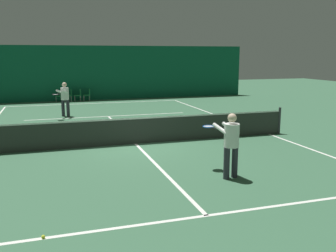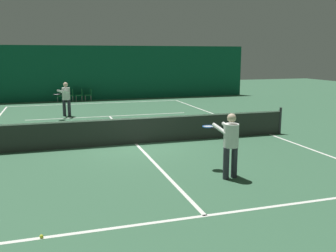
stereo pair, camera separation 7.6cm
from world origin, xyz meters
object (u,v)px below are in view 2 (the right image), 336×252
player_far (66,97)px  courtside_chair_0 (62,95)px  player_near (230,141)px  courtside_chair_3 (89,94)px  tennis_net (136,130)px  courtside_chair_2 (80,94)px  tennis_ball (41,236)px  courtside_chair_1 (71,94)px

player_far → courtside_chair_0: player_far is taller
player_far → courtside_chair_0: (-0.07, 6.32, -0.54)m
player_near → courtside_chair_3: size_ratio=2.02×
courtside_chair_3 → tennis_net: bearing=1.5°
courtside_chair_2 → tennis_ball: courtside_chair_2 is taller
player_near → tennis_ball: bearing=101.3°
player_far → courtside_chair_1: bearing=-157.1°
tennis_net → courtside_chair_1: bearing=96.7°
tennis_net → courtside_chair_3: (-0.35, 13.37, -0.03)m
player_far → player_near: bearing=45.4°
tennis_ball → courtside_chair_3: bearing=82.1°
player_near → player_far: (-3.62, 11.45, 0.03)m
courtside_chair_0 → courtside_chair_2: bearing=90.0°
player_far → tennis_ball: (-0.97, -13.45, -0.99)m
courtside_chair_0 → tennis_ball: size_ratio=12.73×
player_near → player_far: size_ratio=0.97×
player_near → courtside_chair_3: 17.88m
courtside_chair_1 → courtside_chair_3: (1.23, 0.00, 0.00)m
player_near → courtside_chair_3: bearing=-6.2°
courtside_chair_3 → courtside_chair_1: bearing=-90.0°
courtside_chair_0 → tennis_ball: bearing=-2.6°
courtside_chair_2 → courtside_chair_3: 0.61m
courtside_chair_0 → courtside_chair_2: same height
player_near → courtside_chair_3: (-1.85, 17.78, -0.51)m
player_far → courtside_chair_1: size_ratio=2.09×
courtside_chair_3 → courtside_chair_0: bearing=-90.0°
player_far → tennis_ball: size_ratio=26.66×
player_near → tennis_ball: 5.10m
player_near → courtside_chair_1: 18.05m
courtside_chair_1 → tennis_ball: size_ratio=12.73×
player_near → courtside_chair_0: size_ratio=2.02×
courtside_chair_0 → courtside_chair_3: same height
tennis_ball → tennis_net: bearing=64.2°
courtside_chair_0 → courtside_chair_3: bearing=90.0°
player_far → tennis_ball: player_far is taller
player_near → courtside_chair_2: (-2.47, 17.78, -0.51)m
player_near → courtside_chair_0: (-3.69, 17.78, -0.51)m
player_far → courtside_chair_2: bearing=-162.5°
tennis_net → courtside_chair_2: tennis_net is taller
player_near → courtside_chair_1: (-3.08, 17.78, -0.51)m
player_near → courtside_chair_2: player_near is taller
courtside_chair_1 → courtside_chair_2: same height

